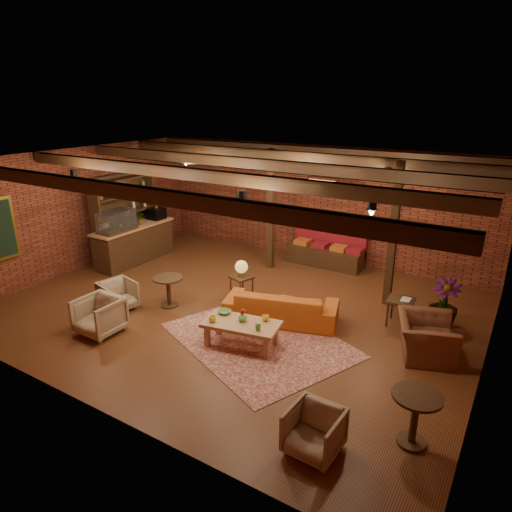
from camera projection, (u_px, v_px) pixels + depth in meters
The scene contains 28 objects.
floor at pixel (235, 307), 10.17m from camera, with size 10.00×10.00×0.00m, color #3D1B0F.
ceiling at pixel (233, 162), 9.11m from camera, with size 10.00×8.00×0.02m, color black.
wall_back at pixel (314, 203), 12.85m from camera, with size 10.00×0.02×3.20m, color maroon.
wall_front at pixel (75, 310), 6.43m from camera, with size 10.00×0.02×3.20m, color maroon.
wall_left at pixel (79, 209), 12.12m from camera, with size 0.02×8.00×3.20m, color maroon.
wall_right at pixel (497, 288), 7.16m from camera, with size 0.02×8.00×3.20m, color maroon.
ceiling_beams at pixel (233, 168), 9.15m from camera, with size 9.80×6.40×0.22m, color black, non-canonical shape.
ceiling_pipe at pixel (272, 169), 10.51m from camera, with size 0.12×0.12×9.60m, color black.
post_left at pixel (271, 210), 12.02m from camera, with size 0.16×0.16×3.20m, color black.
post_right at pixel (393, 236), 9.86m from camera, with size 0.16×0.16×3.20m, color black.
service_counter at pixel (134, 234), 12.74m from camera, with size 0.80×2.50×1.60m, color black, non-canonical shape.
plant_counter at pixel (140, 219), 12.71m from camera, with size 0.35×0.39×0.30m, color #337F33.
shelving_hutch at pixel (125, 218), 12.88m from camera, with size 0.52×2.00×2.40m, color black, non-canonical shape.
banquette at pixel (325, 248), 12.56m from camera, with size 2.10×0.70×1.00m, color maroon, non-canonical shape.
service_sign at pixel (322, 183), 11.58m from camera, with size 0.86×0.06×0.30m, color #E24916.
ceiling_spotlights at pixel (233, 179), 9.22m from camera, with size 6.40×4.40×0.28m, color black, non-canonical shape.
rug at pixel (259, 340), 8.80m from camera, with size 3.37×2.58×0.01m, color maroon.
sofa at pixel (281, 306), 9.45m from camera, with size 2.32×0.91×0.68m, color #A74C17.
coffee_table at pixel (241, 325), 8.48m from camera, with size 1.52×0.95×0.74m.
side_table_lamp at pixel (241, 270), 10.38m from camera, with size 0.56×0.56×0.93m.
round_table_left at pixel (168, 287), 10.09m from camera, with size 0.66×0.66×0.68m.
armchair_a at pixel (118, 294), 9.97m from camera, with size 0.69×0.65×0.71m, color #BEAA93.
armchair_b at pixel (99, 314), 8.95m from camera, with size 0.79×0.74×0.81m, color #BEAA93.
armchair_right at pixel (427, 331), 8.13m from camera, with size 1.11×0.72×0.97m, color brown.
side_table_book at pixel (401, 301), 9.24m from camera, with size 0.54×0.54×0.59m.
round_table_right at pixel (415, 411), 6.02m from camera, with size 0.66×0.66×0.77m.
armchair_far at pixel (314, 430), 5.94m from camera, with size 0.67×0.63×0.69m, color #BEAA93.
plant_tall at pixel (451, 256), 8.81m from camera, with size 1.72×1.72×3.07m, color #4C7F4C.
Camera 1 is at (5.23, -7.60, 4.46)m, focal length 32.00 mm.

